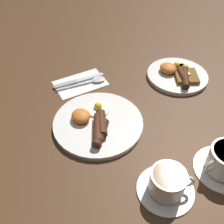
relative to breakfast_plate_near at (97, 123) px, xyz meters
The scene contains 7 objects.
ground_plane 0.01m from the breakfast_plate_near, 120.64° to the left, with size 3.00×3.00×0.00m, color #4C301C.
breakfast_plate_near is the anchor object (origin of this frame).
breakfast_plate_far 0.39m from the breakfast_plate_near, 103.41° to the left, with size 0.23×0.23×0.05m.
teacup_near 0.29m from the breakfast_plate_near, 12.03° to the left, with size 0.15×0.15×0.07m.
napkin 0.22m from the breakfast_plate_near, behind, with size 0.12×0.18×0.01m, color white.
knife 0.24m from the breakfast_plate_near, behind, with size 0.02×0.19×0.01m.
spoon 0.22m from the breakfast_plate_near, 158.89° to the left, with size 0.04×0.19×0.01m.
Camera 1 is at (0.52, -0.22, 0.60)m, focal length 42.00 mm.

